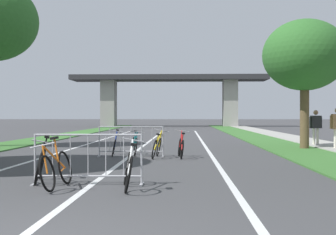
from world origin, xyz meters
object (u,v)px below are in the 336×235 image
Objects in this scene: bicycle_orange_3 at (56,168)px; pedestrian_with_backpack at (316,124)px; crowd_barrier_second at (131,142)px; bicycle_white_2 at (128,169)px; bicycle_red_6 at (181,147)px; bicycle_black_4 at (41,164)px; tree_right_maple_mid at (305,56)px; bicycle_blue_1 at (115,145)px; crowd_barrier_nearest at (88,160)px; bicycle_teal_5 at (134,145)px; bicycle_yellow_0 at (157,147)px.

pedestrian_with_backpack is (8.58, 12.41, 0.62)m from bicycle_orange_3.
crowd_barrier_second reaches higher than bicycle_white_2.
bicycle_red_6 is at bearing 35.83° from pedestrian_with_backpack.
tree_right_maple_mid is at bearing -144.32° from bicycle_black_4.
tree_right_maple_mid is at bearing -164.52° from bicycle_blue_1.
crowd_barrier_nearest is (-6.99, -9.91, -3.39)m from tree_right_maple_mid.
tree_right_maple_mid is at bearing 51.36° from bicycle_white_2.
bicycle_white_2 is at bearing -29.60° from crowd_barrier_nearest.
tree_right_maple_mid is 13.28m from bicycle_orange_3.
crowd_barrier_second reaches higher than bicycle_red_6.
bicycle_orange_3 is at bearing -139.77° from crowd_barrier_nearest.
crowd_barrier_nearest reaches higher than bicycle_teal_5.
bicycle_red_6 is at bearing -106.74° from bicycle_orange_3.
bicycle_white_2 is 14.39m from pedestrian_with_backpack.
pedestrian_with_backpack is (6.18, 5.98, 0.66)m from bicycle_red_6.
bicycle_orange_3 is at bearing 82.59° from bicycle_blue_1.
bicycle_black_4 is (-1.12, 0.43, -0.15)m from crowd_barrier_nearest.
bicycle_black_4 reaches higher than bicycle_yellow_0.
tree_right_maple_mid reaches higher than bicycle_teal_5.
bicycle_white_2 is at bearing 93.67° from bicycle_blue_1.
pedestrian_with_backpack is at bearing -155.96° from bicycle_blue_1.
crowd_barrier_second is 1.40× the size of bicycle_teal_5.
bicycle_orange_3 is at bearing 72.83° from bicycle_teal_5.
bicycle_orange_3 is (-0.53, -0.45, -0.13)m from crowd_barrier_nearest.
bicycle_black_4 is (-1.26, -5.94, -0.15)m from crowd_barrier_second.
bicycle_blue_1 is at bearing -157.39° from tree_right_maple_mid.
pedestrian_with_backpack is (7.90, 5.60, 0.49)m from crowd_barrier_second.
pedestrian_with_backpack is at bearing -158.66° from bicycle_teal_5.
bicycle_teal_5 is 9.36m from pedestrian_with_backpack.
crowd_barrier_nearest is 1.33× the size of bicycle_orange_3.
bicycle_blue_1 reaches higher than bicycle_teal_5.
bicycle_orange_3 is 15.10m from pedestrian_with_backpack.
bicycle_white_2 is at bearing 51.94° from pedestrian_with_backpack.
bicycle_orange_3 reaches higher than bicycle_teal_5.
tree_right_maple_mid is 2.39× the size of crowd_barrier_second.
bicycle_black_4 is 6.61m from bicycle_teal_5.
bicycle_yellow_0 is 1.04× the size of pedestrian_with_backpack.
crowd_barrier_nearest is at bearing -91.26° from crowd_barrier_second.
bicycle_white_2 is at bearing 141.38° from bicycle_black_4.
bicycle_blue_1 is 0.98× the size of bicycle_orange_3.
bicycle_black_4 reaches higher than bicycle_blue_1.
tree_right_maple_mid is 2.39× the size of crowd_barrier_nearest.
bicycle_white_2 is at bearing -86.83° from bicycle_yellow_0.
bicycle_black_4 is (-2.18, -5.55, 0.01)m from bicycle_yellow_0.
bicycle_black_4 is 14.75m from pedestrian_with_backpack.
pedestrian_with_backpack reaches higher than bicycle_black_4.
bicycle_black_4 is 1.00× the size of bicycle_teal_5.
bicycle_orange_3 is 1.06m from bicycle_black_4.
bicycle_orange_3 is at bearing -125.99° from tree_right_maple_mid.
pedestrian_with_backpack is at bearing 56.08° from crowd_barrier_nearest.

